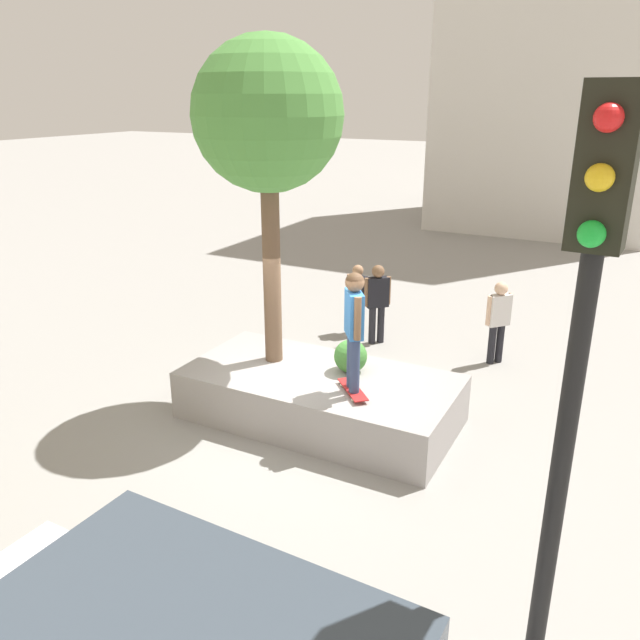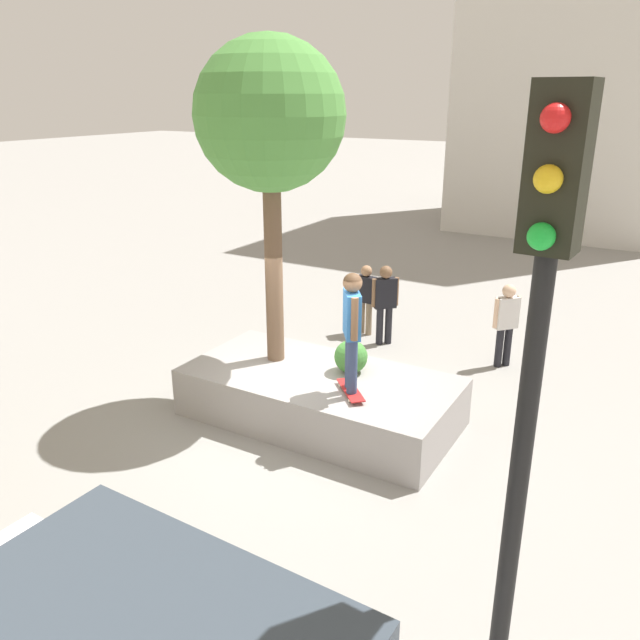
% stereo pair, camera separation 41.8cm
% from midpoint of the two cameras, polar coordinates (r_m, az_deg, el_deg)
% --- Properties ---
extents(ground_plane, '(120.00, 120.00, 0.00)m').
position_cam_midpoint_polar(ground_plane, '(10.05, 0.06, -9.40)').
color(ground_plane, gray).
extents(planter_ledge, '(4.22, 2.10, 0.77)m').
position_cam_midpoint_polar(planter_ledge, '(10.03, 1.20, -6.94)').
color(planter_ledge, gray).
rests_on(planter_ledge, ground).
extents(plaza_tree, '(2.22, 2.22, 4.94)m').
position_cam_midpoint_polar(plaza_tree, '(9.61, -3.24, 17.68)').
color(plaza_tree, brown).
rests_on(plaza_tree, planter_ledge).
extents(boxwood_shrub, '(0.52, 0.52, 0.52)m').
position_cam_midpoint_polar(boxwood_shrub, '(9.86, 4.02, -3.33)').
color(boxwood_shrub, '#3D7A33').
rests_on(boxwood_shrub, planter_ledge).
extents(skateboard, '(0.71, 0.72, 0.07)m').
position_cam_midpoint_polar(skateboard, '(9.25, 4.08, -6.36)').
color(skateboard, '#A51E1E').
rests_on(skateboard, planter_ledge).
extents(skateboarder, '(0.43, 0.50, 1.75)m').
position_cam_midpoint_polar(skateboarder, '(8.85, 4.24, -0.38)').
color(skateboarder, navy).
rests_on(skateboarder, skateboard).
extents(traffic_light_median, '(0.30, 0.35, 4.97)m').
position_cam_midpoint_polar(traffic_light_median, '(3.81, 21.41, -5.51)').
color(traffic_light_median, black).
rests_on(traffic_light_median, ground).
extents(bystander_watching, '(0.42, 0.45, 1.61)m').
position_cam_midpoint_polar(bystander_watching, '(12.30, 17.37, 0.03)').
color(bystander_watching, black).
rests_on(bystander_watching, ground).
extents(passerby_with_bag, '(0.46, 0.44, 1.66)m').
position_cam_midpoint_polar(passerby_with_bag, '(12.89, 6.80, 1.84)').
color(passerby_with_bag, black).
rests_on(passerby_with_bag, ground).
extents(pedestrian_crossing, '(0.51, 0.24, 1.52)m').
position_cam_midpoint_polar(pedestrian_crossing, '(13.42, 5.05, 2.26)').
color(pedestrian_crossing, '#847056').
rests_on(pedestrian_crossing, ground).
extents(plaza_lowrise_south, '(7.61, 7.27, 15.68)m').
position_cam_midpoint_polar(plaza_lowrise_south, '(26.86, 23.80, 24.56)').
color(plaza_lowrise_south, beige).
rests_on(plaza_lowrise_south, ground).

